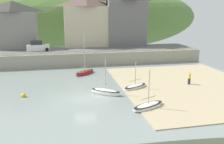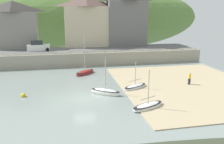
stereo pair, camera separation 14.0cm
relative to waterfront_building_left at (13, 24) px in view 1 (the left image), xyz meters
name	(u,v)px [view 1 (the left image)]	position (x,y,z in m)	size (l,w,h in m)	color
ground	(114,137)	(12.97, -34.76, -6.96)	(48.00, 41.00, 0.61)	gray
quay_seawall	(76,58)	(11.57, -7.70, -5.77)	(48.00, 9.40, 2.40)	gray
hillside_backdrop	(78,17)	(14.91, 30.00, 0.57)	(80.00, 44.00, 21.98)	#5C803D
waterfront_building_left	(13,24)	(0.00, 0.00, 0.00)	(9.05, 4.36, 9.28)	gray
waterfront_building_centre	(86,21)	(14.38, 0.00, 0.47)	(9.24, 4.74, 10.24)	beige
waterfront_building_right	(126,19)	(22.99, 0.00, 1.00)	(8.56, 5.41, 11.29)	slate
church_with_spire	(126,6)	(24.02, 4.00, 3.64)	(3.00, 3.00, 16.22)	gray
fishing_boat_green	(106,92)	(14.13, -24.44, -6.83)	(3.70, 2.94, 4.62)	white
motorboat_with_cabin	(85,72)	(12.60, -14.34, -6.85)	(3.76, 3.69, 6.65)	maroon
sailboat_nearest_shore	(148,106)	(17.67, -29.50, -6.89)	(4.08, 2.75, 4.27)	white
sailboat_tall_mast	(135,87)	(18.26, -23.04, -6.90)	(3.80, 2.81, 3.71)	white
parked_car_near_slipway	(38,47)	(4.76, -4.50, -3.92)	(4.21, 1.98, 1.95)	silver
person_on_slipway	(189,78)	(25.86, -23.01, -6.14)	(0.34, 0.34, 1.62)	#282833
mooring_buoy	(23,96)	(4.58, -23.36, -6.96)	(0.56, 0.56, 0.56)	yellow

